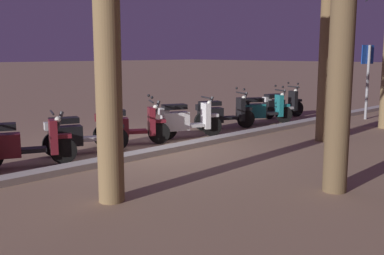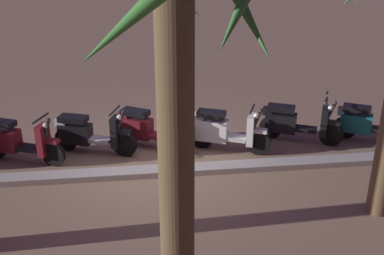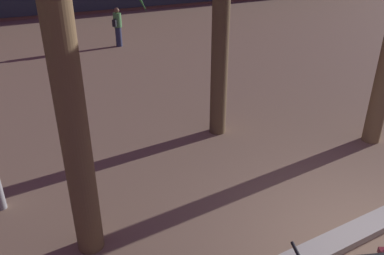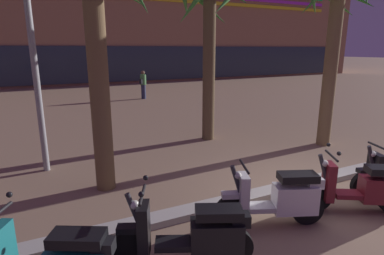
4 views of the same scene
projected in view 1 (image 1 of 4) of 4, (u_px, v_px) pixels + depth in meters
The scene contains 10 objects.
ground_plane at pixel (154, 149), 10.34m from camera, with size 200.00×200.00×0.00m, color #93755B.
curb_strip at pixel (166, 149), 10.03m from camera, with size 60.00×0.36×0.12m, color #BCB7AD.
scooter_black_gap_after_mid at pixel (280, 105), 15.24m from camera, with size 1.69×0.74×1.17m.
scooter_teal_tail_end at pixel (262, 110), 13.92m from camera, with size 1.61×0.96×1.17m.
scooter_black_mid_centre at pixel (220, 114), 12.93m from camera, with size 1.74×0.93×1.17m.
scooter_white_far_back at pixel (185, 120), 11.58m from camera, with size 1.67×0.86×1.04m.
scooter_maroon_second_in_line at pixel (126, 126), 10.70m from camera, with size 1.62×1.02×1.17m.
scooter_black_lead_nearest at pixel (79, 134), 9.76m from camera, with size 1.78×0.84×1.04m.
scooter_maroon_mid_rear at pixel (18, 144), 8.61m from camera, with size 1.76×0.90×1.04m.
crossing_sign at pixel (368, 73), 14.79m from camera, with size 0.59×0.17×2.40m.
Camera 1 is at (6.48, 7.82, 2.15)m, focal length 42.76 mm.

